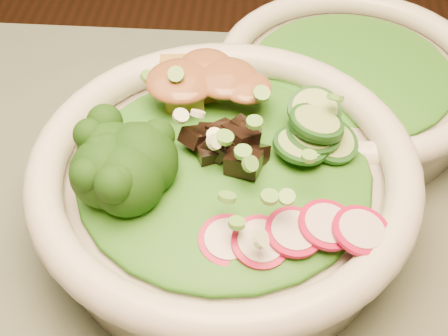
{
  "coord_description": "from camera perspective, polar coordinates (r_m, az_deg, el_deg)",
  "views": [
    {
      "loc": [
        -0.13,
        -0.2,
        1.16
      ],
      "look_at": [
        -0.15,
        0.13,
        0.81
      ],
      "focal_mm": 50.0,
      "sensor_mm": 36.0,
      "label": 1
    }
  ],
  "objects": [
    {
      "name": "tofu_cubes",
      "position": [
        0.51,
        -2.13,
        6.62
      ],
      "size": [
        0.11,
        0.08,
        0.04
      ],
      "primitive_type": null,
      "rotation": [
        0.0,
        0.0,
        0.18
      ],
      "color": "#A87F38",
      "rests_on": "salad_bowl"
    },
    {
      "name": "cucumber_slices",
      "position": [
        0.48,
        8.27,
        2.94
      ],
      "size": [
        0.09,
        0.09,
        0.04
      ],
      "primitive_type": null,
      "rotation": [
        0.0,
        0.0,
        0.18
      ],
      "color": "#96C06B",
      "rests_on": "salad_bowl"
    },
    {
      "name": "mushroom_heap",
      "position": [
        0.47,
        -0.49,
        2.58
      ],
      "size": [
        0.09,
        0.09,
        0.04
      ],
      "primitive_type": null,
      "rotation": [
        0.0,
        0.0,
        0.18
      ],
      "color": "black",
      "rests_on": "salad_bowl"
    },
    {
      "name": "salad_bowl",
      "position": [
        0.49,
        0.0,
        -1.71
      ],
      "size": [
        0.3,
        0.3,
        0.08
      ],
      "rotation": [
        0.0,
        0.0,
        0.18
      ],
      "color": "beige",
      "rests_on": "dining_table"
    },
    {
      "name": "side_bowl",
      "position": [
        0.6,
        11.35,
        7.44
      ],
      "size": [
        0.25,
        0.25,
        0.07
      ],
      "rotation": [
        0.0,
        0.0,
        0.2
      ],
      "color": "beige",
      "rests_on": "dining_table"
    },
    {
      "name": "broccoli_florets",
      "position": [
        0.45,
        -8.37,
        -0.42
      ],
      "size": [
        0.1,
        0.09,
        0.05
      ],
      "primitive_type": null,
      "rotation": [
        0.0,
        0.0,
        0.18
      ],
      "color": "black",
      "rests_on": "salad_bowl"
    },
    {
      "name": "side_lettuce",
      "position": [
        0.59,
        11.61,
        8.86
      ],
      "size": [
        0.17,
        0.17,
        0.02
      ],
      "primitive_type": "ellipsoid",
      "color": "#185812",
      "rests_on": "side_bowl"
    },
    {
      "name": "peanut_sauce",
      "position": [
        0.5,
        -2.17,
        7.87
      ],
      "size": [
        0.08,
        0.06,
        0.02
      ],
      "primitive_type": "ellipsoid",
      "color": "brown",
      "rests_on": "tofu_cubes"
    },
    {
      "name": "scallion_garnish",
      "position": [
        0.45,
        0.0,
        2.46
      ],
      "size": [
        0.21,
        0.21,
        0.03
      ],
      "primitive_type": null,
      "color": "#5AA138",
      "rests_on": "salad_bowl"
    },
    {
      "name": "radish_slices",
      "position": [
        0.42,
        3.38,
        -6.22
      ],
      "size": [
        0.13,
        0.07,
        0.02
      ],
      "primitive_type": null,
      "rotation": [
        0.0,
        0.0,
        0.18
      ],
      "color": "#9E0C34",
      "rests_on": "salad_bowl"
    },
    {
      "name": "lettuce_bed",
      "position": [
        0.47,
        0.0,
        0.08
      ],
      "size": [
        0.23,
        0.23,
        0.03
      ],
      "primitive_type": "ellipsoid",
      "color": "#185812",
      "rests_on": "salad_bowl"
    }
  ]
}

